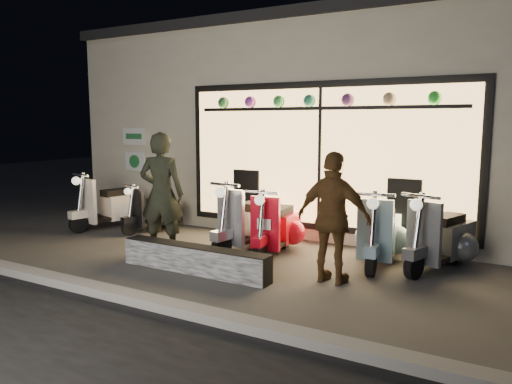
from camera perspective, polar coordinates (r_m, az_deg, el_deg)
ground at (r=7.85m, az=-3.86°, el=-8.02°), size 40.00×40.00×0.00m
kerb at (r=6.35m, az=-14.13°, el=-11.62°), size 40.00×0.25×0.12m
shop_building at (r=12.01m, az=9.46°, el=7.62°), size 10.20×6.23×4.20m
graffiti_barrier at (r=7.31m, az=-7.00°, el=-7.65°), size 2.41×0.28×0.40m
scooter_silver at (r=8.57m, az=-0.23°, el=-3.43°), size 0.66×1.63×1.16m
scooter_red at (r=8.36m, az=2.56°, el=-3.97°), size 0.57×1.50×1.07m
scooter_black at (r=10.19m, az=-11.06°, el=-2.26°), size 0.64×1.30×0.92m
scooter_cream at (r=10.74m, az=-15.84°, el=-1.49°), size 0.73×1.57×1.11m
scooter_blue at (r=7.99m, az=14.10°, el=-4.59°), size 0.63×1.59×1.13m
scooter_grey at (r=7.95m, az=20.65°, el=-4.94°), size 0.82×1.58×1.13m
man at (r=8.27m, az=-10.73°, el=-0.20°), size 0.85×0.70×2.01m
woman at (r=6.75m, az=8.87°, el=-2.97°), size 1.07×0.49×1.78m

